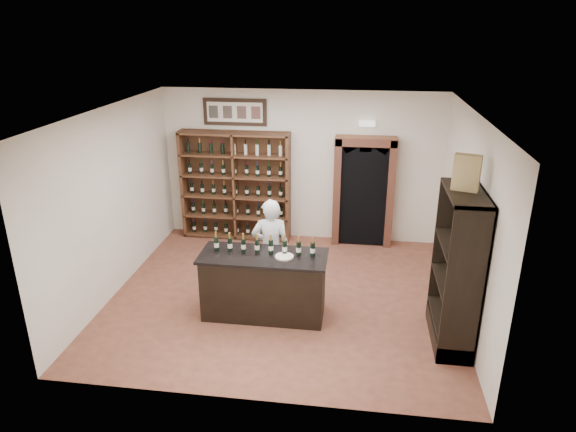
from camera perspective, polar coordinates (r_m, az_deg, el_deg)
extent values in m
plane|color=brown|center=(8.51, -0.56, -8.80)|extent=(5.50, 5.50, 0.00)
plane|color=white|center=(7.49, -0.65, 11.55)|extent=(5.50, 5.50, 0.00)
cube|color=white|center=(10.23, 1.47, 5.53)|extent=(5.50, 0.04, 3.00)
cube|color=white|center=(8.69, -18.84, 1.54)|extent=(0.04, 5.00, 3.00)
cube|color=white|center=(7.97, 19.35, -0.26)|extent=(0.04, 5.00, 3.00)
cube|color=brown|center=(10.54, -5.63, 3.63)|extent=(2.20, 0.02, 2.20)
cube|color=brown|center=(10.67, -11.46, 3.52)|extent=(0.06, 0.38, 2.20)
cube|color=brown|center=(10.18, 0.02, 3.10)|extent=(0.06, 0.38, 2.20)
cube|color=brown|center=(10.37, -5.85, 3.33)|extent=(0.04, 0.38, 2.20)
cube|color=brown|center=(10.74, -5.65, -2.06)|extent=(2.18, 0.38, 0.04)
cube|color=brown|center=(10.58, -5.73, 0.05)|extent=(2.18, 0.38, 0.04)
cube|color=brown|center=(10.44, -5.81, 2.22)|extent=(2.18, 0.38, 0.03)
cube|color=brown|center=(10.31, -5.90, 4.45)|extent=(2.18, 0.38, 0.04)
cube|color=brown|center=(10.20, -5.99, 6.74)|extent=(2.18, 0.38, 0.04)
cube|color=brown|center=(10.10, -6.08, 9.07)|extent=(2.18, 0.38, 0.04)
cube|color=black|center=(10.20, -5.92, 11.42)|extent=(1.25, 0.04, 0.52)
cube|color=black|center=(10.15, 8.37, 2.55)|extent=(0.97, 0.29, 2.05)
cube|color=#A65940|center=(10.13, 5.46, 2.76)|extent=(0.14, 0.35, 2.15)
cube|color=#A65940|center=(10.14, 11.29, 2.47)|extent=(0.14, 0.35, 2.15)
cube|color=#A65940|center=(9.85, 8.69, 8.23)|extent=(1.15, 0.35, 0.16)
cube|color=white|center=(9.89, 8.78, 10.11)|extent=(0.30, 0.10, 0.10)
cube|color=black|center=(7.79, -2.70, -7.86)|extent=(1.80, 0.70, 0.94)
cube|color=black|center=(7.56, -2.76, -4.47)|extent=(1.88, 0.78, 0.04)
cylinder|color=black|center=(7.72, -7.96, -3.08)|extent=(0.07, 0.07, 0.21)
cylinder|color=silver|center=(7.73, -7.95, -3.18)|extent=(0.07, 0.07, 0.07)
cylinder|color=#B67D30|center=(7.66, -8.02, -2.06)|extent=(0.03, 0.03, 0.09)
cylinder|color=black|center=(7.67, -6.48, -3.18)|extent=(0.07, 0.07, 0.21)
cylinder|color=silver|center=(7.68, -6.47, -3.28)|extent=(0.07, 0.07, 0.07)
cylinder|color=#B67D30|center=(7.61, -6.52, -2.15)|extent=(0.03, 0.03, 0.09)
cylinder|color=black|center=(7.62, -4.97, -3.27)|extent=(0.07, 0.07, 0.21)
cylinder|color=silver|center=(7.63, -4.97, -3.38)|extent=(0.07, 0.07, 0.07)
cylinder|color=#B67D30|center=(7.56, -5.01, -2.24)|extent=(0.03, 0.03, 0.09)
cylinder|color=black|center=(7.58, -3.46, -3.37)|extent=(0.07, 0.07, 0.21)
cylinder|color=silver|center=(7.59, -3.45, -3.47)|extent=(0.07, 0.07, 0.07)
cylinder|color=#B67D30|center=(7.52, -3.48, -2.33)|extent=(0.03, 0.03, 0.09)
cylinder|color=black|center=(7.55, -1.92, -3.46)|extent=(0.07, 0.07, 0.21)
cylinder|color=silver|center=(7.55, -1.92, -3.56)|extent=(0.07, 0.07, 0.07)
cylinder|color=#B67D30|center=(7.49, -1.93, -2.42)|extent=(0.03, 0.03, 0.09)
cylinder|color=black|center=(7.52, -0.37, -3.55)|extent=(0.07, 0.07, 0.21)
cylinder|color=silver|center=(7.52, -0.37, -3.66)|extent=(0.07, 0.07, 0.07)
cylinder|color=#B67D30|center=(7.46, -0.38, -2.50)|extent=(0.03, 0.03, 0.09)
cylinder|color=black|center=(7.49, 1.19, -3.64)|extent=(0.07, 0.07, 0.21)
cylinder|color=silver|center=(7.50, 1.19, -3.74)|extent=(0.07, 0.07, 0.07)
cylinder|color=#B67D30|center=(7.43, 1.20, -2.59)|extent=(0.03, 0.03, 0.09)
cylinder|color=black|center=(7.48, 2.76, -3.73)|extent=(0.07, 0.07, 0.21)
cylinder|color=silver|center=(7.48, 2.75, -3.83)|extent=(0.07, 0.07, 0.07)
cylinder|color=#B67D30|center=(7.41, 2.78, -2.67)|extent=(0.03, 0.03, 0.09)
cube|color=black|center=(7.31, 20.00, -5.72)|extent=(0.02, 1.20, 2.20)
cube|color=black|center=(6.76, 19.01, -7.85)|extent=(0.48, 0.04, 2.20)
cube|color=black|center=(7.78, 17.55, -3.77)|extent=(0.48, 0.04, 2.20)
cube|color=black|center=(6.87, 19.24, 2.43)|extent=(0.48, 1.20, 0.04)
cube|color=black|center=(7.74, 17.39, -12.18)|extent=(0.48, 1.20, 0.24)
cube|color=black|center=(7.62, 17.58, -10.72)|extent=(0.48, 1.16, 0.03)
cube|color=black|center=(7.35, 18.05, -7.06)|extent=(0.48, 1.16, 0.03)
cube|color=black|center=(7.12, 18.54, -3.14)|extent=(0.48, 1.16, 0.03)
imported|color=silver|center=(8.16, -1.93, -3.64)|extent=(0.65, 0.48, 1.66)
cylinder|color=silver|center=(7.47, -0.42, -4.53)|extent=(0.27, 0.27, 0.02)
cube|color=tan|center=(6.83, 19.23, 4.57)|extent=(0.36, 0.24, 0.46)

